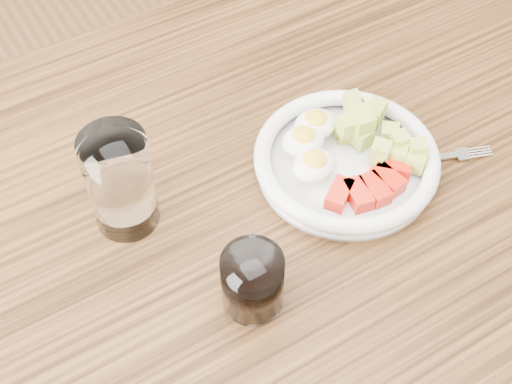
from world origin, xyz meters
TOP-DOWN VIEW (x-y plane):
  - dining_table at (0.00, 0.00)m, footprint 1.50×0.90m
  - bowl at (0.13, 0.00)m, footprint 0.25×0.25m
  - fork at (0.20, -0.03)m, footprint 0.18×0.08m
  - water_glass at (-0.16, 0.08)m, footprint 0.08×0.08m
  - coffee_glass at (-0.08, -0.11)m, footprint 0.07×0.07m

SIDE VIEW (x-z plane):
  - dining_table at x=0.00m, z-range 0.28..1.05m
  - fork at x=0.20m, z-range 0.77..0.78m
  - bowl at x=0.13m, z-range 0.76..0.82m
  - coffee_glass at x=-0.08m, z-range 0.77..0.85m
  - water_glass at x=-0.16m, z-range 0.77..0.91m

